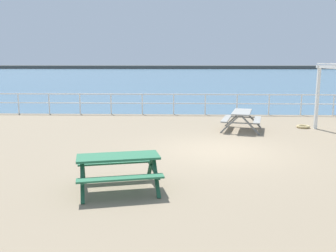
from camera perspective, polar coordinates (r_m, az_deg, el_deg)
name	(u,v)px	position (r m, az deg, el deg)	size (l,w,h in m)	color
ground_plane	(220,154)	(12.05, 7.94, -4.18)	(30.00, 24.00, 0.20)	gray
sea_band	(189,76)	(64.44, 3.17, 7.69)	(142.00, 90.00, 0.01)	#476B84
distant_shoreline	(186,69)	(107.41, 2.73, 8.72)	(142.00, 6.00, 1.80)	#4C4C47
seaward_railing	(205,100)	(19.52, 5.71, 3.90)	(23.07, 0.07, 1.08)	white
picnic_table_near_left	(242,116)	(15.46, 11.18, 1.51)	(1.88, 2.10, 0.80)	gray
picnic_table_near_right	(118,164)	(8.39, -7.58, -5.75)	(2.10, 1.89, 0.80)	#286B47
rope_coil	(303,127)	(16.76, 19.91, -0.08)	(0.55, 0.55, 0.11)	tan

